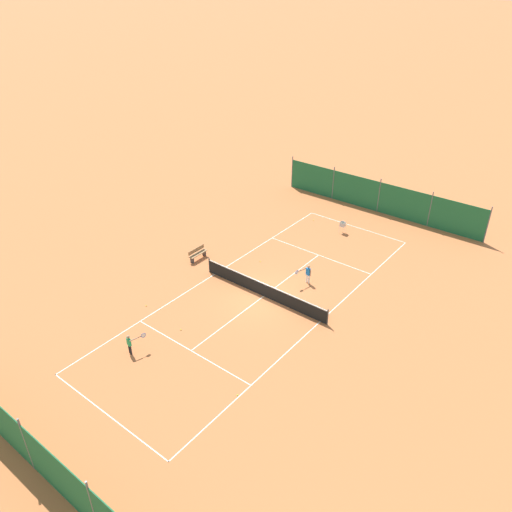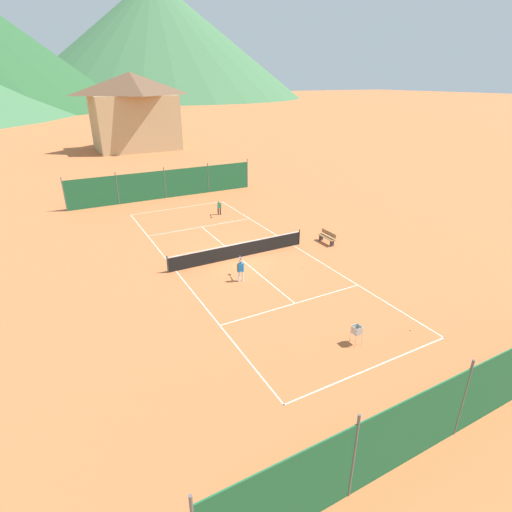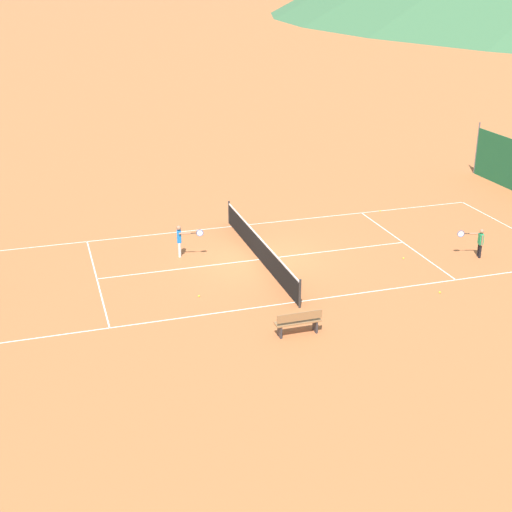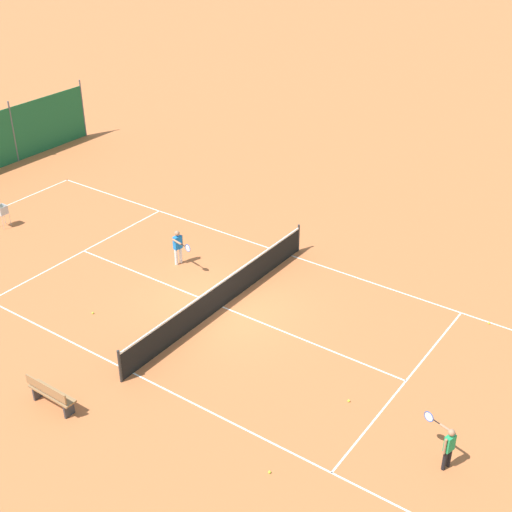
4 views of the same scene
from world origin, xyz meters
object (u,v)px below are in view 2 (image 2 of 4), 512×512
(ball_hopper, at_px, (357,331))
(courtside_bench, at_px, (327,237))
(tennis_ball_service_box, at_px, (302,267))
(alpine_chalet, at_px, (134,110))
(tennis_ball_near_corner, at_px, (411,330))
(tennis_ball_alley_right, at_px, (226,226))
(tennis_ball_far_corner, at_px, (266,221))
(player_far_baseline, at_px, (241,269))
(tennis_net, at_px, (239,250))
(tennis_ball_mid_court, at_px, (146,232))
(player_near_baseline, at_px, (219,207))

(ball_hopper, relative_size, courtside_bench, 0.59)
(tennis_ball_service_box, xyz_separation_m, alpine_chalet, (1.73, 48.48, 5.79))
(alpine_chalet, bearing_deg, tennis_ball_near_corner, -91.19)
(ball_hopper, height_order, alpine_chalet, alpine_chalet)
(tennis_ball_alley_right, relative_size, courtside_bench, 0.04)
(tennis_ball_far_corner, xyz_separation_m, tennis_ball_service_box, (-2.27, -8.31, 0.00))
(tennis_ball_far_corner, xyz_separation_m, courtside_bench, (1.40, -5.94, 0.42))
(player_far_baseline, height_order, alpine_chalet, alpine_chalet)
(tennis_ball_near_corner, xyz_separation_m, alpine_chalet, (1.16, 56.20, 5.79))
(tennis_ball_alley_right, bearing_deg, tennis_net, -106.79)
(tennis_ball_mid_court, height_order, tennis_ball_service_box, same)
(tennis_ball_service_box, bearing_deg, tennis_ball_near_corner, -85.83)
(tennis_ball_alley_right, height_order, courtside_bench, courtside_bench)
(tennis_ball_near_corner, bearing_deg, player_far_baseline, 119.85)
(player_far_baseline, relative_size, ball_hopper, 1.46)
(player_near_baseline, relative_size, tennis_ball_alley_right, 18.01)
(player_far_baseline, xyz_separation_m, alpine_chalet, (5.70, 48.29, 5.06))
(tennis_ball_mid_court, relative_size, tennis_ball_near_corner, 1.00)
(tennis_net, relative_size, tennis_ball_far_corner, 139.09)
(tennis_ball_far_corner, relative_size, ball_hopper, 0.07)
(tennis_ball_mid_court, xyz_separation_m, tennis_ball_alley_right, (5.67, -1.81, 0.00))
(player_near_baseline, distance_m, tennis_ball_service_box, 11.60)
(tennis_net, relative_size, player_far_baseline, 7.04)
(player_near_baseline, bearing_deg, tennis_ball_alley_right, -103.33)
(player_near_baseline, relative_size, courtside_bench, 0.79)
(tennis_ball_service_box, bearing_deg, player_near_baseline, 91.55)
(player_far_baseline, xyz_separation_m, tennis_ball_near_corner, (4.54, -7.91, -0.73))
(player_near_baseline, distance_m, tennis_ball_far_corner, 4.21)
(tennis_ball_alley_right, relative_size, ball_hopper, 0.07)
(player_near_baseline, bearing_deg, tennis_net, -105.60)
(tennis_ball_service_box, xyz_separation_m, ball_hopper, (-2.28, -7.30, 0.62))
(alpine_chalet, bearing_deg, tennis_ball_mid_court, -102.47)
(tennis_ball_mid_court, distance_m, ball_hopper, 18.28)
(player_near_baseline, relative_size, alpine_chalet, 0.09)
(tennis_ball_far_corner, height_order, tennis_ball_near_corner, same)
(tennis_ball_far_corner, bearing_deg, courtside_bench, -76.78)
(tennis_ball_mid_court, xyz_separation_m, tennis_ball_near_corner, (7.25, -18.16, 0.00))
(ball_hopper, bearing_deg, player_far_baseline, 102.74)
(tennis_ball_far_corner, distance_m, tennis_ball_service_box, 8.62)
(player_near_baseline, xyz_separation_m, tennis_ball_mid_court, (-6.37, -1.14, -0.66))
(tennis_ball_service_box, relative_size, alpine_chalet, 0.01)
(player_far_baseline, xyz_separation_m, ball_hopper, (1.69, -7.49, -0.10))
(player_far_baseline, height_order, tennis_ball_far_corner, player_far_baseline)
(ball_hopper, distance_m, alpine_chalet, 56.16)
(tennis_ball_far_corner, height_order, ball_hopper, ball_hopper)
(courtside_bench, relative_size, alpine_chalet, 0.12)
(tennis_ball_service_box, bearing_deg, courtside_bench, 32.88)
(tennis_net, distance_m, player_near_baseline, 8.80)
(tennis_ball_mid_court, height_order, tennis_ball_alley_right, same)
(player_far_baseline, distance_m, tennis_ball_mid_court, 10.62)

